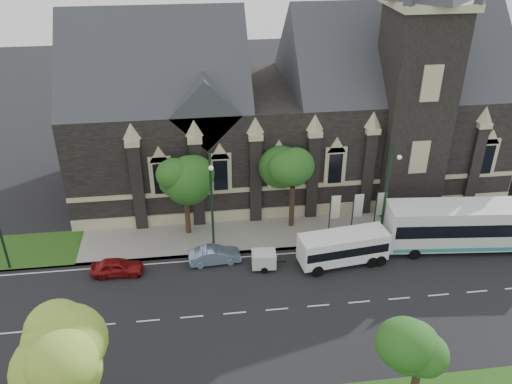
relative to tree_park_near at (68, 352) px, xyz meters
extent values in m
plane|color=black|center=(11.77, 8.77, -6.42)|extent=(160.00, 160.00, 0.00)
cube|color=gray|center=(11.77, 18.27, -6.34)|extent=(80.00, 5.00, 0.15)
cube|color=black|center=(15.77, 28.27, -1.42)|extent=(40.00, 15.00, 10.00)
cube|color=#2E3035|center=(3.77, 28.27, 3.58)|extent=(16.00, 15.00, 15.00)
cube|color=#2E3035|center=(25.77, 28.27, 3.58)|extent=(20.00, 15.00, 15.00)
cube|color=#2E3035|center=(7.77, 23.77, 3.58)|extent=(6.00, 6.00, 6.00)
cube|color=black|center=(25.77, 22.27, 2.58)|extent=(5.50, 5.50, 18.00)
cube|color=tan|center=(25.77, 22.27, 11.78)|extent=(6.20, 6.20, 0.60)
cube|color=tan|center=(15.77, 20.73, -3.22)|extent=(40.00, 0.22, 0.40)
cube|color=tan|center=(15.77, 20.73, -5.82)|extent=(40.00, 0.25, 1.20)
cube|color=black|center=(13.77, 20.59, -1.62)|extent=(1.20, 0.12, 2.80)
sphere|color=olive|center=(-0.23, -0.23, -0.20)|extent=(4.16, 4.16, 4.16)
sphere|color=olive|center=(0.55, 0.55, 0.58)|extent=(3.12, 3.12, 3.12)
sphere|color=#1C531A|center=(17.77, -0.73, -1.94)|extent=(3.20, 3.20, 3.20)
sphere|color=#1C531A|center=(18.37, -0.13, -1.34)|extent=(2.40, 2.40, 2.40)
cylinder|color=black|center=(14.77, 19.27, -4.44)|extent=(0.44, 0.44, 3.96)
sphere|color=#1C531A|center=(14.77, 19.27, -0.78)|extent=(3.84, 3.84, 3.84)
sphere|color=#1C531A|center=(15.49, 19.99, -0.06)|extent=(2.88, 2.88, 2.88)
cylinder|color=black|center=(5.77, 19.27, -4.44)|extent=(0.44, 0.44, 3.96)
sphere|color=#1C531A|center=(5.77, 19.27, -0.85)|extent=(3.68, 3.68, 3.68)
sphere|color=#1C531A|center=(6.46, 19.96, -0.16)|extent=(2.76, 2.76, 2.76)
cylinder|color=black|center=(21.77, 16.07, -1.92)|extent=(0.20, 0.20, 9.00)
cylinder|color=black|center=(21.77, 15.27, 2.28)|extent=(0.10, 1.60, 0.10)
sphere|color=silver|center=(21.77, 14.47, 2.18)|extent=(0.36, 0.36, 0.36)
cylinder|color=black|center=(7.77, 16.07, -1.92)|extent=(0.20, 0.20, 9.00)
cylinder|color=black|center=(7.77, 15.27, 2.28)|extent=(0.10, 1.60, 0.10)
sphere|color=silver|center=(7.77, 14.47, 2.18)|extent=(0.36, 0.36, 0.36)
cylinder|color=black|center=(17.77, 17.77, -4.42)|extent=(0.10, 0.10, 4.00)
cube|color=white|center=(18.22, 17.77, -3.82)|extent=(0.80, 0.04, 2.20)
cylinder|color=black|center=(19.77, 17.77, -4.42)|extent=(0.10, 0.10, 4.00)
cube|color=white|center=(20.22, 17.77, -3.82)|extent=(0.80, 0.04, 2.20)
cylinder|color=black|center=(21.77, 17.77, -4.42)|extent=(0.10, 0.10, 4.00)
cube|color=white|center=(22.22, 17.77, -3.82)|extent=(0.80, 0.04, 2.20)
cube|color=silver|center=(28.64, 14.26, -4.18)|extent=(13.96, 4.12, 3.56)
cube|color=black|center=(28.64, 14.26, -3.93)|extent=(13.42, 4.11, 1.12)
cube|color=teal|center=(28.64, 14.26, -5.67)|extent=(13.42, 4.10, 0.35)
cylinder|color=black|center=(23.71, 13.28, -5.97)|extent=(0.92, 0.36, 0.90)
cylinder|color=black|center=(23.97, 16.13, -5.97)|extent=(0.92, 0.36, 0.90)
cylinder|color=black|center=(32.88, 15.31, -5.97)|extent=(0.92, 0.36, 0.90)
cube|color=white|center=(17.77, 13.50, -4.85)|extent=(7.19, 3.02, 2.24)
cube|color=black|center=(17.77, 13.50, -4.75)|extent=(6.91, 3.03, 0.75)
cylinder|color=black|center=(15.48, 12.12, -5.97)|extent=(0.93, 0.39, 0.90)
cylinder|color=black|center=(15.22, 14.29, -5.97)|extent=(0.93, 0.39, 0.90)
cylinder|color=black|center=(19.98, 12.67, -5.97)|extent=(0.93, 0.39, 0.90)
cylinder|color=black|center=(19.71, 14.84, -5.97)|extent=(0.93, 0.39, 0.90)
cylinder|color=black|center=(20.67, 12.75, -5.97)|extent=(0.93, 0.39, 0.90)
cylinder|color=black|center=(20.40, 14.93, -5.97)|extent=(0.93, 0.39, 0.90)
cube|color=silver|center=(11.53, 13.67, -5.58)|extent=(1.96, 1.53, 1.21)
cylinder|color=black|center=(11.48, 12.97, -6.16)|extent=(0.53, 0.22, 0.52)
cylinder|color=black|center=(11.58, 14.37, -6.16)|extent=(0.53, 0.22, 0.52)
cylinder|color=black|center=(12.73, 13.58, -5.90)|extent=(1.12, 0.16, 0.08)
imported|color=#7D96B5|center=(7.77, 14.88, -5.74)|extent=(4.19, 1.72, 1.35)
imported|color=maroon|center=(0.25, 14.31, -5.74)|extent=(4.02, 1.74, 1.35)
camera|label=1|loc=(6.60, -19.59, 19.23)|focal=37.36mm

